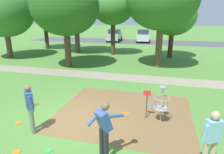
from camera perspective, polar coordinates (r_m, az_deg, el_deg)
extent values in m
plane|color=#518438|center=(7.78, -11.88, -12.42)|extent=(160.00, 160.00, 0.00)
cube|color=brown|center=(8.28, 3.45, -10.10)|extent=(5.39, 4.61, 0.01)
cylinder|color=#9E9EA3|center=(7.53, 14.19, -7.86)|extent=(0.05, 0.05, 1.35)
cylinder|color=#9E9EA3|center=(7.27, 14.59, -2.89)|extent=(0.24, 0.24, 0.04)
torus|color=#9E9EA3|center=(7.42, 14.35, -5.93)|extent=(0.58, 0.58, 0.02)
torus|color=#9E9EA3|center=(7.59, 14.12, -8.71)|extent=(0.55, 0.55, 0.03)
cylinder|color=#9E9EA3|center=(7.60, 14.11, -8.85)|extent=(0.48, 0.48, 0.02)
cylinder|color=gray|center=(7.51, 16.06, -7.47)|extent=(0.01, 0.01, 0.40)
cylinder|color=gray|center=(7.64, 15.70, -7.01)|extent=(0.01, 0.01, 0.40)
cylinder|color=gray|center=(7.71, 14.81, -6.69)|extent=(0.01, 0.01, 0.40)
cylinder|color=gray|center=(7.71, 13.72, -6.61)|extent=(0.01, 0.01, 0.40)
cylinder|color=gray|center=(7.63, 12.80, -6.80)|extent=(0.01, 0.01, 0.40)
cylinder|color=gray|center=(7.50, 12.41, -7.20)|extent=(0.01, 0.01, 0.40)
cylinder|color=gray|center=(7.38, 12.71, -7.67)|extent=(0.01, 0.01, 0.40)
cylinder|color=gray|center=(7.30, 13.62, -8.02)|extent=(0.01, 0.01, 0.40)
cylinder|color=gray|center=(7.30, 14.78, -8.11)|extent=(0.01, 0.01, 0.40)
cylinder|color=gray|center=(7.38, 15.72, -7.89)|extent=(0.01, 0.01, 0.40)
cylinder|color=#4C3823|center=(7.69, 10.01, -8.06)|extent=(0.04, 0.04, 1.10)
cube|color=red|center=(7.49, 10.20, -4.60)|extent=(0.28, 0.03, 0.20)
cube|color=#84B7D1|center=(5.42, 27.23, -13.65)|extent=(0.42, 0.37, 0.56)
sphere|color=tan|center=(5.24, 27.84, -9.86)|extent=(0.22, 0.22, 0.22)
cylinder|color=#84B7D1|center=(5.36, 25.38, -14.78)|extent=(0.16, 0.19, 0.55)
cylinder|color=#84B7D1|center=(5.59, 28.48, -13.86)|extent=(0.16, 0.19, 0.55)
cylinder|color=red|center=(5.64, 25.69, -14.84)|extent=(0.22, 0.22, 0.02)
cylinder|color=slate|center=(7.40, -22.38, -11.03)|extent=(0.14, 0.14, 0.92)
cylinder|color=slate|center=(7.21, -22.13, -11.80)|extent=(0.14, 0.14, 0.92)
cube|color=#385693|center=(7.00, -22.95, -6.06)|extent=(0.41, 0.41, 0.56)
sphere|color=brown|center=(6.86, -23.33, -2.99)|extent=(0.22, 0.22, 0.22)
cylinder|color=#385693|center=(7.20, -22.91, -6.11)|extent=(0.18, 0.18, 0.55)
cylinder|color=#385693|center=(6.86, -22.49, -7.25)|extent=(0.18, 0.18, 0.55)
cylinder|color=gold|center=(7.10, -21.29, -7.54)|extent=(0.22, 0.22, 0.02)
cylinder|color=#232328|center=(5.74, -2.97, -18.47)|extent=(0.14, 0.14, 0.92)
cylinder|color=#232328|center=(5.59, -1.72, -19.57)|extent=(0.14, 0.14, 0.92)
cube|color=#385693|center=(5.26, -2.46, -12.50)|extent=(0.52, 0.52, 0.60)
sphere|color=brown|center=(5.10, -1.94, -8.42)|extent=(0.22, 0.22, 0.22)
cylinder|color=#385693|center=(5.23, 1.33, -11.19)|extent=(0.45, 0.50, 0.21)
cylinder|color=orange|center=(5.39, 3.78, -10.64)|extent=(0.22, 0.22, 0.02)
cylinder|color=#385693|center=(5.28, -5.11, -11.84)|extent=(0.38, 0.42, 0.37)
cylinder|color=#1E93DB|center=(8.98, 10.97, -8.06)|extent=(0.21, 0.21, 0.02)
cylinder|color=#E53D99|center=(9.90, -7.57, -5.42)|extent=(0.20, 0.20, 0.02)
cylinder|color=green|center=(6.47, -17.93, -19.65)|extent=(0.20, 0.20, 0.02)
cylinder|color=orange|center=(6.74, -25.98, -19.05)|extent=(0.22, 0.22, 0.02)
cylinder|color=orange|center=(8.25, -25.58, -11.98)|extent=(0.23, 0.23, 0.02)
cylinder|color=#E53D99|center=(9.91, -10.43, -5.54)|extent=(0.22, 0.22, 0.02)
cylinder|color=brown|center=(15.53, 13.43, 8.33)|extent=(0.49, 0.49, 3.01)
cylinder|color=#4C3823|center=(24.98, -18.50, 11.35)|extent=(0.45, 0.45, 3.17)
ellipsoid|color=#38752D|center=(24.90, -19.25, 18.72)|extent=(4.37, 4.37, 3.71)
cylinder|color=brown|center=(21.40, -10.04, 10.79)|extent=(0.49, 0.49, 2.94)
ellipsoid|color=#285B1E|center=(21.30, -10.56, 20.13)|extent=(5.37, 5.37, 4.56)
cylinder|color=#422D1E|center=(19.55, 16.62, 8.74)|extent=(0.44, 0.44, 2.26)
ellipsoid|color=#428433|center=(19.37, 17.32, 16.57)|extent=(4.12, 4.12, 3.50)
cylinder|color=#4C3823|center=(15.54, -12.67, 7.63)|extent=(0.48, 0.48, 2.61)
ellipsoid|color=#285B1E|center=(15.34, -13.49, 19.27)|extent=(4.91, 4.91, 4.17)
cylinder|color=brown|center=(21.16, -27.72, 7.99)|extent=(0.49, 0.49, 2.18)
ellipsoid|color=#38752D|center=(20.98, -28.91, 16.13)|extent=(5.17, 5.17, 4.39)
cylinder|color=#4C3823|center=(20.09, 0.28, 10.92)|extent=(0.44, 0.44, 3.13)
ellipsoid|color=#428433|center=(19.98, 0.29, 19.71)|extent=(4.01, 4.01, 3.41)
cube|color=#4C4C51|center=(30.95, 8.82, 10.07)|extent=(36.00, 6.00, 0.01)
cube|color=#B2B7BC|center=(31.18, 0.72, 11.70)|extent=(2.00, 4.28, 0.90)
cube|color=#2D333D|center=(31.11, 0.72, 13.12)|extent=(1.69, 2.26, 0.64)
cylinder|color=black|center=(32.68, -0.41, 11.17)|extent=(0.21, 0.61, 0.60)
cylinder|color=black|center=(32.34, 2.76, 11.09)|extent=(0.21, 0.61, 0.60)
cylinder|color=black|center=(30.15, -1.48, 10.65)|extent=(0.21, 0.61, 0.60)
cylinder|color=black|center=(29.79, 1.95, 10.56)|extent=(0.21, 0.61, 0.60)
cube|color=silver|center=(30.79, 8.99, 11.43)|extent=(2.18, 4.35, 0.90)
cube|color=#2D333D|center=(30.72, 9.06, 12.85)|extent=(1.78, 2.32, 0.64)
cylinder|color=black|center=(32.15, 7.35, 10.93)|extent=(0.24, 0.61, 0.60)
cylinder|color=black|center=(32.14, 10.62, 10.78)|extent=(0.24, 0.61, 0.60)
cylinder|color=black|center=(29.57, 7.14, 10.39)|extent=(0.24, 0.61, 0.60)
cylinder|color=black|center=(29.55, 10.69, 10.22)|extent=(0.24, 0.61, 0.60)
cube|color=gray|center=(12.95, -0.22, 0.21)|extent=(40.00, 1.55, 0.00)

